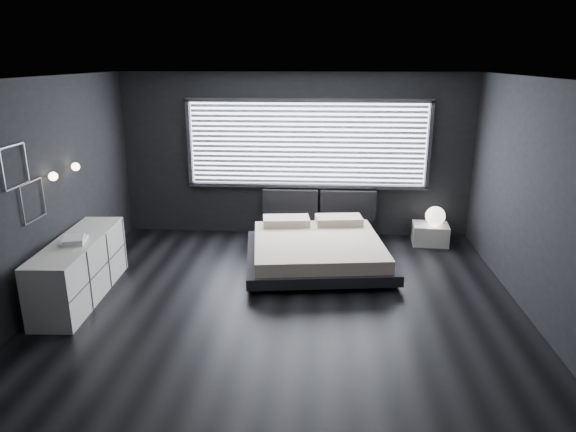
{
  "coord_description": "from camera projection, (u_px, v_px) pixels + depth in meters",
  "views": [
    {
      "loc": [
        0.48,
        -5.98,
        3.01
      ],
      "look_at": [
        0.0,
        0.85,
        0.9
      ],
      "focal_mm": 32.0,
      "sensor_mm": 36.0,
      "label": 1
    }
  ],
  "objects": [
    {
      "name": "headboard",
      "position": [
        319.0,
        204.0,
        8.94
      ],
      "size": [
        1.96,
        0.16,
        0.52
      ],
      "color": "black",
      "rests_on": "ground"
    },
    {
      "name": "window",
      "position": [
        307.0,
        144.0,
        8.7
      ],
      "size": [
        4.14,
        0.09,
        1.52
      ],
      "color": "white",
      "rests_on": "ground"
    },
    {
      "name": "wall_art_lower",
      "position": [
        33.0,
        201.0,
        6.12
      ],
      "size": [
        0.01,
        0.48,
        0.48
      ],
      "color": "#47474C",
      "rests_on": "ground"
    },
    {
      "name": "room",
      "position": [
        283.0,
        197.0,
        6.2
      ],
      "size": [
        6.04,
        6.0,
        2.8
      ],
      "color": "black",
      "rests_on": "ground"
    },
    {
      "name": "wall_art_upper",
      "position": [
        15.0,
        166.0,
        5.75
      ],
      "size": [
        0.01,
        0.48,
        0.48
      ],
      "color": "#47474C",
      "rests_on": "ground"
    },
    {
      "name": "orb_lamp",
      "position": [
        435.0,
        216.0,
        8.51
      ],
      "size": [
        0.32,
        0.32,
        0.32
      ],
      "primitive_type": "sphere",
      "color": "white",
      "rests_on": "nightstand"
    },
    {
      "name": "nightstand",
      "position": [
        430.0,
        234.0,
        8.66
      ],
      "size": [
        0.62,
        0.53,
        0.34
      ],
      "primitive_type": "cube",
      "rotation": [
        0.0,
        0.0,
        -0.08
      ],
      "color": "white",
      "rests_on": "ground"
    },
    {
      "name": "book_stack",
      "position": [
        74.0,
        240.0,
        6.44
      ],
      "size": [
        0.36,
        0.42,
        0.07
      ],
      "color": "silver",
      "rests_on": "dresser"
    },
    {
      "name": "dresser",
      "position": [
        80.0,
        268.0,
        6.66
      ],
      "size": [
        0.66,
        2.01,
        0.79
      ],
      "color": "white",
      "rests_on": "ground"
    },
    {
      "name": "bed",
      "position": [
        317.0,
        249.0,
        7.74
      ],
      "size": [
        2.34,
        2.26,
        0.54
      ],
      "color": "black",
      "rests_on": "ground"
    },
    {
      "name": "sconce_near",
      "position": [
        53.0,
        176.0,
        6.39
      ],
      "size": [
        0.18,
        0.11,
        0.11
      ],
      "color": "silver",
      "rests_on": "ground"
    },
    {
      "name": "sconce_far",
      "position": [
        75.0,
        167.0,
        6.96
      ],
      "size": [
        0.18,
        0.11,
        0.11
      ],
      "color": "silver",
      "rests_on": "ground"
    }
  ]
}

